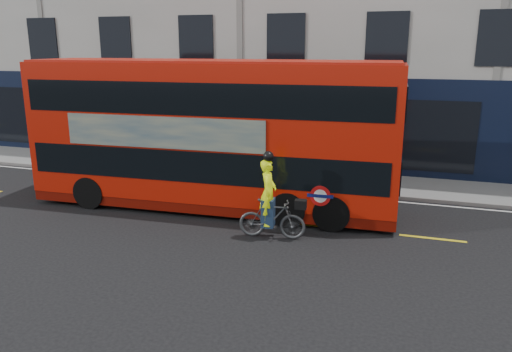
% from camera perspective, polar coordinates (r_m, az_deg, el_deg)
% --- Properties ---
extents(ground, '(120.00, 120.00, 0.00)m').
position_cam_1_polar(ground, '(15.36, -11.76, -5.60)').
color(ground, black).
rests_on(ground, ground).
extents(pavement, '(60.00, 3.00, 0.12)m').
position_cam_1_polar(pavement, '(20.97, -3.11, 0.37)').
color(pavement, gray).
rests_on(pavement, ground).
extents(kerb, '(60.00, 0.12, 0.13)m').
position_cam_1_polar(kerb, '(19.62, -4.66, -0.65)').
color(kerb, slate).
rests_on(kerb, ground).
extents(road_edge_line, '(58.00, 0.10, 0.01)m').
position_cam_1_polar(road_edge_line, '(19.37, -4.99, -1.05)').
color(road_edge_line, silver).
rests_on(road_edge_line, ground).
extents(lane_dashes, '(58.00, 0.12, 0.01)m').
position_cam_1_polar(lane_dashes, '(16.60, -9.24, -3.91)').
color(lane_dashes, gold).
rests_on(lane_dashes, ground).
extents(bus, '(12.03, 3.24, 4.81)m').
position_cam_1_polar(bus, '(16.25, -4.95, 4.79)').
color(bus, '#BD1607').
rests_on(bus, ground).
extents(cyclist, '(1.93, 0.74, 2.49)m').
position_cam_1_polar(cyclist, '(13.88, 1.71, -3.85)').
color(cyclist, '#474A4D').
rests_on(cyclist, ground).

